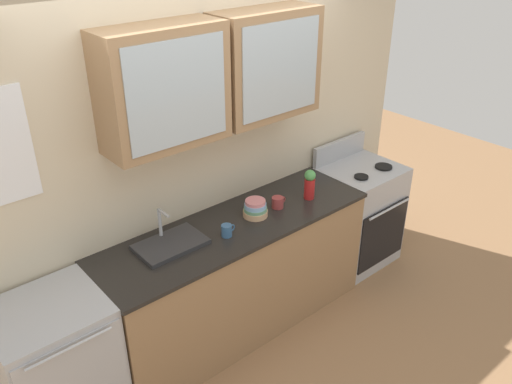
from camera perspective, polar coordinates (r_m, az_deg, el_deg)
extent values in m
plane|color=#936B47|center=(4.34, -1.90, -13.96)|extent=(10.00, 10.00, 0.00)
cube|color=beige|center=(3.84, -5.68, 4.22)|extent=(4.08, 0.10, 2.72)
cube|color=#93704C|center=(3.26, -9.96, 11.01)|extent=(0.78, 0.31, 0.73)
cube|color=#9EADB7|center=(3.13, -8.39, 10.40)|extent=(0.67, 0.01, 0.62)
cube|color=#93704C|center=(3.72, 1.02, 13.58)|extent=(0.78, 0.31, 0.73)
cube|color=#9EADB7|center=(3.60, 2.76, 13.07)|extent=(0.67, 0.01, 0.62)
cube|color=#93704C|center=(4.05, -2.00, -9.24)|extent=(2.11, 0.62, 0.90)
cube|color=black|center=(3.79, -2.12, -3.64)|extent=(2.14, 0.64, 0.03)
cube|color=#ADAFB5|center=(4.88, 10.87, -2.43)|extent=(0.67, 0.58, 0.93)
cube|color=black|center=(4.77, 13.53, -4.56)|extent=(0.61, 0.01, 0.56)
cylinder|color=#ADAFB5|center=(4.62, 14.20, -1.79)|extent=(0.53, 0.02, 0.02)
cube|color=#ADAFB5|center=(4.78, 8.97, 4.56)|extent=(0.63, 0.04, 0.18)
cylinder|color=black|center=(4.49, 11.27, 1.61)|extent=(0.12, 0.12, 0.02)
cylinder|color=black|center=(4.71, 13.57, 2.66)|extent=(0.15, 0.15, 0.02)
cube|color=#2D2D30|center=(3.58, -9.17, -5.59)|extent=(0.46, 0.29, 0.03)
cylinder|color=#ADAFB5|center=(3.60, -10.31, -3.25)|extent=(0.02, 0.02, 0.20)
cylinder|color=#ADAFB5|center=(3.50, -9.94, -2.23)|extent=(0.02, 0.12, 0.02)
cylinder|color=#E0AD7F|center=(3.86, -0.06, -2.28)|extent=(0.18, 0.18, 0.05)
cylinder|color=#669972|center=(3.85, -0.06, -1.90)|extent=(0.17, 0.17, 0.04)
cylinder|color=#8CB7E0|center=(3.83, -0.06, -1.51)|extent=(0.16, 0.16, 0.04)
cylinder|color=#D87F84|center=(3.82, -0.06, -1.15)|extent=(0.15, 0.15, 0.04)
cylinder|color=#B21E1E|center=(4.09, 5.77, 0.36)|extent=(0.08, 0.08, 0.16)
sphere|color=#4C994C|center=(4.04, 5.84, 1.79)|extent=(0.09, 0.09, 0.09)
cylinder|color=#38608C|center=(3.63, -3.18, -4.17)|extent=(0.07, 0.07, 0.08)
torus|color=#38608C|center=(3.65, -2.64, -3.88)|extent=(0.05, 0.01, 0.05)
cylinder|color=#993838|center=(3.96, 2.34, -1.14)|extent=(0.09, 0.09, 0.08)
torus|color=#993838|center=(3.99, 2.88, -0.85)|extent=(0.05, 0.01, 0.05)
cube|color=#ADAFB5|center=(3.57, -20.44, -17.35)|extent=(0.64, 0.59, 0.93)
cylinder|color=#ADAFB5|center=(3.07, -19.39, -15.59)|extent=(0.48, 0.02, 0.02)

